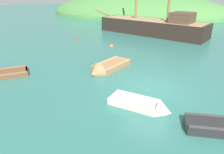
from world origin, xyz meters
The scene contains 7 objects.
ground_plane centered at (0.00, 0.00, 0.00)m, with size 120.00×120.00×0.00m, color #2D6B60.
shore_hill centered at (-9.48, 35.52, 0.00)m, with size 38.53×24.29×9.03m, color #477F3D.
sailing_ship centered at (-2.45, 15.05, 0.64)m, with size 15.47×7.54×12.09m.
rowboat_far centered at (0.17, -2.16, 0.09)m, with size 3.06×1.39×0.97m.
rowboat_outer_right centered at (-3.26, 1.77, 0.12)m, with size 2.25×3.71×1.21m.
buoy_orange centered at (-5.19, 8.00, 0.00)m, with size 0.35×0.35×0.35m, color orange.
buoy_red centered at (-9.98, 9.70, 0.00)m, with size 0.39×0.39×0.39m, color red.
Camera 1 is at (1.62, -10.41, 5.11)m, focal length 33.00 mm.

